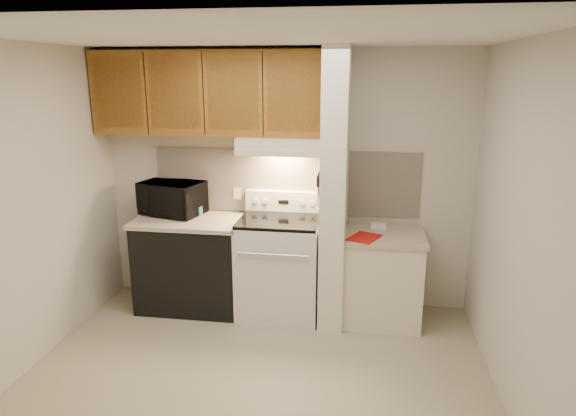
# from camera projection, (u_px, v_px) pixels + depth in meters

# --- Properties ---
(floor) EXTENTS (3.60, 3.60, 0.00)m
(floor) POSITION_uv_depth(u_px,v_px,m) (255.00, 379.00, 3.93)
(floor) COLOR tan
(floor) RESTS_ON ground
(ceiling) EXTENTS (3.60, 3.60, 0.00)m
(ceiling) POSITION_uv_depth(u_px,v_px,m) (249.00, 36.00, 3.29)
(ceiling) COLOR white
(ceiling) RESTS_ON wall_back
(wall_back) EXTENTS (3.60, 2.50, 0.02)m
(wall_back) POSITION_uv_depth(u_px,v_px,m) (285.00, 180.00, 5.04)
(wall_back) COLOR beige
(wall_back) RESTS_ON floor
(wall_left) EXTENTS (0.02, 3.00, 2.50)m
(wall_left) POSITION_uv_depth(u_px,v_px,m) (19.00, 213.00, 3.87)
(wall_left) COLOR beige
(wall_left) RESTS_ON floor
(wall_right) EXTENTS (0.02, 3.00, 2.50)m
(wall_right) POSITION_uv_depth(u_px,v_px,m) (521.00, 235.00, 3.35)
(wall_right) COLOR beige
(wall_right) RESTS_ON floor
(backsplash) EXTENTS (2.60, 0.02, 0.63)m
(backsplash) POSITION_uv_depth(u_px,v_px,m) (285.00, 182.00, 5.03)
(backsplash) COLOR beige
(backsplash) RESTS_ON wall_back
(range_body) EXTENTS (0.76, 0.65, 0.92)m
(range_body) POSITION_uv_depth(u_px,v_px,m) (280.00, 268.00, 4.92)
(range_body) COLOR silver
(range_body) RESTS_ON floor
(oven_window) EXTENTS (0.50, 0.01, 0.30)m
(oven_window) POSITION_uv_depth(u_px,v_px,m) (274.00, 277.00, 4.60)
(oven_window) COLOR black
(oven_window) RESTS_ON range_body
(oven_handle) EXTENTS (0.65, 0.02, 0.02)m
(oven_handle) POSITION_uv_depth(u_px,v_px,m) (273.00, 255.00, 4.51)
(oven_handle) COLOR silver
(oven_handle) RESTS_ON range_body
(cooktop) EXTENTS (0.74, 0.64, 0.03)m
(cooktop) POSITION_uv_depth(u_px,v_px,m) (279.00, 220.00, 4.79)
(cooktop) COLOR black
(cooktop) RESTS_ON range_body
(range_backguard) EXTENTS (0.76, 0.08, 0.20)m
(range_backguard) POSITION_uv_depth(u_px,v_px,m) (284.00, 201.00, 5.04)
(range_backguard) COLOR silver
(range_backguard) RESTS_ON range_body
(range_display) EXTENTS (0.10, 0.01, 0.04)m
(range_display) POSITION_uv_depth(u_px,v_px,m) (284.00, 202.00, 5.00)
(range_display) COLOR black
(range_display) RESTS_ON range_backguard
(range_knob_left_outer) EXTENTS (0.05, 0.02, 0.05)m
(range_knob_left_outer) POSITION_uv_depth(u_px,v_px,m) (255.00, 201.00, 5.03)
(range_knob_left_outer) COLOR silver
(range_knob_left_outer) RESTS_ON range_backguard
(range_knob_left_inner) EXTENTS (0.05, 0.02, 0.05)m
(range_knob_left_inner) POSITION_uv_depth(u_px,v_px,m) (265.00, 201.00, 5.02)
(range_knob_left_inner) COLOR silver
(range_knob_left_inner) RESTS_ON range_backguard
(range_knob_right_inner) EXTENTS (0.05, 0.02, 0.05)m
(range_knob_right_inner) POSITION_uv_depth(u_px,v_px,m) (302.00, 203.00, 4.97)
(range_knob_right_inner) COLOR silver
(range_knob_right_inner) RESTS_ON range_backguard
(range_knob_right_outer) EXTENTS (0.05, 0.02, 0.05)m
(range_knob_right_outer) POSITION_uv_depth(u_px,v_px,m) (312.00, 203.00, 4.95)
(range_knob_right_outer) COLOR silver
(range_knob_right_outer) RESTS_ON range_backguard
(dishwasher_front) EXTENTS (1.00, 0.63, 0.87)m
(dishwasher_front) POSITION_uv_depth(u_px,v_px,m) (192.00, 265.00, 5.06)
(dishwasher_front) COLOR black
(dishwasher_front) RESTS_ON floor
(left_countertop) EXTENTS (1.04, 0.67, 0.04)m
(left_countertop) POSITION_uv_depth(u_px,v_px,m) (190.00, 221.00, 4.94)
(left_countertop) COLOR #BDAA93
(left_countertop) RESTS_ON dishwasher_front
(spoon_rest) EXTENTS (0.20, 0.06, 0.01)m
(spoon_rest) POSITION_uv_depth(u_px,v_px,m) (189.00, 212.00, 5.14)
(spoon_rest) COLOR black
(spoon_rest) RESTS_ON left_countertop
(teal_jar) EXTENTS (0.09, 0.09, 0.09)m
(teal_jar) POSITION_uv_depth(u_px,v_px,m) (198.00, 211.00, 5.03)
(teal_jar) COLOR #286A70
(teal_jar) RESTS_ON left_countertop
(outlet) EXTENTS (0.08, 0.01, 0.12)m
(outlet) POSITION_uv_depth(u_px,v_px,m) (237.00, 194.00, 5.13)
(outlet) COLOR beige
(outlet) RESTS_ON backsplash
(microwave) EXTENTS (0.67, 0.53, 0.33)m
(microwave) POSITION_uv_depth(u_px,v_px,m) (172.00, 198.00, 5.06)
(microwave) COLOR black
(microwave) RESTS_ON left_countertop
(partition_pillar) EXTENTS (0.22, 0.70, 2.50)m
(partition_pillar) POSITION_uv_depth(u_px,v_px,m) (335.00, 189.00, 4.63)
(partition_pillar) COLOR silver
(partition_pillar) RESTS_ON floor
(pillar_trim) EXTENTS (0.01, 0.70, 0.04)m
(pillar_trim) POSITION_uv_depth(u_px,v_px,m) (322.00, 184.00, 4.64)
(pillar_trim) COLOR brown
(pillar_trim) RESTS_ON partition_pillar
(knife_strip) EXTENTS (0.02, 0.42, 0.04)m
(knife_strip) POSITION_uv_depth(u_px,v_px,m) (321.00, 183.00, 4.59)
(knife_strip) COLOR black
(knife_strip) RESTS_ON partition_pillar
(knife_blade_a) EXTENTS (0.01, 0.03, 0.16)m
(knife_blade_a) POSITION_uv_depth(u_px,v_px,m) (318.00, 197.00, 4.47)
(knife_blade_a) COLOR silver
(knife_blade_a) RESTS_ON knife_strip
(knife_handle_a) EXTENTS (0.02, 0.02, 0.10)m
(knife_handle_a) POSITION_uv_depth(u_px,v_px,m) (318.00, 181.00, 4.41)
(knife_handle_a) COLOR black
(knife_handle_a) RESTS_ON knife_strip
(knife_blade_b) EXTENTS (0.01, 0.04, 0.18)m
(knife_blade_b) POSITION_uv_depth(u_px,v_px,m) (319.00, 196.00, 4.55)
(knife_blade_b) COLOR silver
(knife_blade_b) RESTS_ON knife_strip
(knife_handle_b) EXTENTS (0.02, 0.02, 0.10)m
(knife_handle_b) POSITION_uv_depth(u_px,v_px,m) (319.00, 179.00, 4.50)
(knife_handle_b) COLOR black
(knife_handle_b) RESTS_ON knife_strip
(knife_blade_c) EXTENTS (0.01, 0.04, 0.20)m
(knife_blade_c) POSITION_uv_depth(u_px,v_px,m) (319.00, 195.00, 4.62)
(knife_blade_c) COLOR silver
(knife_blade_c) RESTS_ON knife_strip
(knife_handle_c) EXTENTS (0.02, 0.02, 0.10)m
(knife_handle_c) POSITION_uv_depth(u_px,v_px,m) (320.00, 177.00, 4.57)
(knife_handle_c) COLOR black
(knife_handle_c) RESTS_ON knife_strip
(knife_blade_d) EXTENTS (0.01, 0.04, 0.16)m
(knife_blade_d) POSITION_uv_depth(u_px,v_px,m) (320.00, 191.00, 4.69)
(knife_blade_d) COLOR silver
(knife_blade_d) RESTS_ON knife_strip
(knife_handle_d) EXTENTS (0.02, 0.02, 0.10)m
(knife_handle_d) POSITION_uv_depth(u_px,v_px,m) (320.00, 175.00, 4.64)
(knife_handle_d) COLOR black
(knife_handle_d) RESTS_ON knife_strip
(knife_blade_e) EXTENTS (0.01, 0.04, 0.18)m
(knife_blade_e) POSITION_uv_depth(u_px,v_px,m) (321.00, 191.00, 4.77)
(knife_blade_e) COLOR silver
(knife_blade_e) RESTS_ON knife_strip
(knife_handle_e) EXTENTS (0.02, 0.02, 0.10)m
(knife_handle_e) POSITION_uv_depth(u_px,v_px,m) (321.00, 174.00, 4.73)
(knife_handle_e) COLOR black
(knife_handle_e) RESTS_ON knife_strip
(oven_mitt) EXTENTS (0.03, 0.10, 0.23)m
(oven_mitt) POSITION_uv_depth(u_px,v_px,m) (322.00, 190.00, 4.83)
(oven_mitt) COLOR gray
(oven_mitt) RESTS_ON partition_pillar
(right_cab_base) EXTENTS (0.70, 0.60, 0.81)m
(right_cab_base) POSITION_uv_depth(u_px,v_px,m) (382.00, 279.00, 4.79)
(right_cab_base) COLOR beige
(right_cab_base) RESTS_ON floor
(right_countertop) EXTENTS (0.74, 0.64, 0.04)m
(right_countertop) POSITION_uv_depth(u_px,v_px,m) (384.00, 236.00, 4.68)
(right_countertop) COLOR #BDAA93
(right_countertop) RESTS_ON right_cab_base
(red_folder) EXTENTS (0.33, 0.37, 0.01)m
(red_folder) POSITION_uv_depth(u_px,v_px,m) (364.00, 238.00, 4.55)
(red_folder) COLOR #B3160C
(red_folder) RESTS_ON right_countertop
(white_box) EXTENTS (0.15, 0.10, 0.04)m
(white_box) POSITION_uv_depth(u_px,v_px,m) (378.00, 226.00, 4.84)
(white_box) COLOR white
(white_box) RESTS_ON right_countertop
(range_hood) EXTENTS (0.78, 0.44, 0.15)m
(range_hood) POSITION_uv_depth(u_px,v_px,m) (281.00, 145.00, 4.73)
(range_hood) COLOR beige
(range_hood) RESTS_ON upper_cabinets
(hood_lip) EXTENTS (0.78, 0.04, 0.06)m
(hood_lip) POSITION_uv_depth(u_px,v_px,m) (278.00, 153.00, 4.55)
(hood_lip) COLOR beige
(hood_lip) RESTS_ON range_hood
(upper_cabinets) EXTENTS (2.18, 0.33, 0.77)m
(upper_cabinets) POSITION_uv_depth(u_px,v_px,m) (209.00, 93.00, 4.76)
(upper_cabinets) COLOR brown
(upper_cabinets) RESTS_ON wall_back
(cab_door_a) EXTENTS (0.46, 0.01, 0.63)m
(cab_door_a) POSITION_uv_depth(u_px,v_px,m) (118.00, 93.00, 4.72)
(cab_door_a) COLOR brown
(cab_door_a) RESTS_ON upper_cabinets
(cab_gap_a) EXTENTS (0.01, 0.01, 0.73)m
(cab_gap_a) POSITION_uv_depth(u_px,v_px,m) (146.00, 94.00, 4.68)
(cab_gap_a) COLOR black
(cab_gap_a) RESTS_ON upper_cabinets
(cab_door_b) EXTENTS (0.46, 0.01, 0.63)m
(cab_door_b) POSITION_uv_depth(u_px,v_px,m) (174.00, 94.00, 4.65)
(cab_door_b) COLOR brown
(cab_door_b) RESTS_ON upper_cabinets
(cab_gap_b) EXTENTS (0.01, 0.01, 0.73)m
(cab_gap_b) POSITION_uv_depth(u_px,v_px,m) (203.00, 94.00, 4.60)
(cab_gap_b) COLOR black
(cab_gap_b) RESTS_ON upper_cabinets
(cab_door_c) EXTENTS (0.46, 0.01, 0.63)m
(cab_door_c) POSITION_uv_depth(u_px,v_px,m) (233.00, 94.00, 4.57)
(cab_door_c) COLOR brown
(cab_door_c) RESTS_ON upper_cabinets
(cab_gap_c) EXTENTS (0.01, 0.01, 0.73)m
(cab_gap_c) POSITION_uv_depth(u_px,v_px,m) (263.00, 94.00, 4.53)
(cab_gap_c) COLOR black
(cab_gap_c) RESTS_ON upper_cabinets
(cab_door_d) EXTENTS (0.46, 0.01, 0.63)m
(cab_door_d) POSITION_uv_depth(u_px,v_px,m) (293.00, 95.00, 4.49)
(cab_door_d) COLOR brown
(cab_door_d) RESTS_ON upper_cabinets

